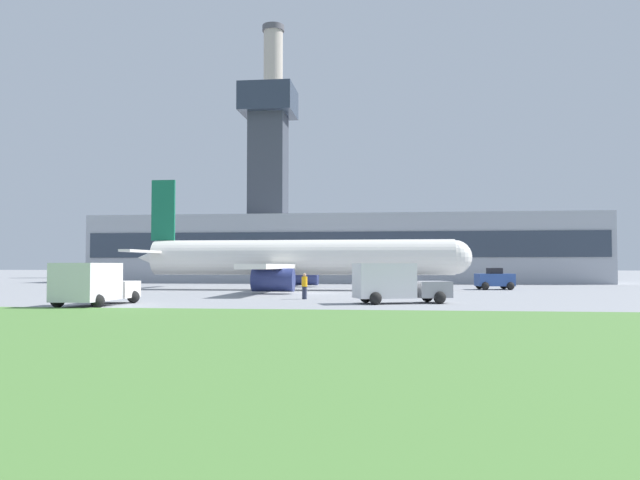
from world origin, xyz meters
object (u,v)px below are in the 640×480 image
(fuel_truck, at_px, (94,285))
(airplane, at_px, (296,259))
(ground_crew_person, at_px, (304,286))
(pushback_tug, at_px, (495,280))
(baggage_truck, at_px, (395,284))

(fuel_truck, bearing_deg, airplane, 71.52)
(ground_crew_person, bearing_deg, airplane, 101.19)
(pushback_tug, xyz_separation_m, baggage_truck, (-8.63, -20.54, 0.26))
(airplane, distance_m, pushback_tug, 17.37)
(airplane, distance_m, fuel_truck, 23.03)
(pushback_tug, relative_size, fuel_truck, 0.56)
(pushback_tug, bearing_deg, airplane, -171.07)
(fuel_truck, relative_size, ground_crew_person, 3.67)
(baggage_truck, distance_m, ground_crew_person, 6.76)
(airplane, bearing_deg, fuel_truck, -108.48)
(pushback_tug, distance_m, ground_crew_person, 22.07)
(baggage_truck, relative_size, ground_crew_person, 3.45)
(airplane, relative_size, ground_crew_person, 17.80)
(airplane, xyz_separation_m, fuel_truck, (-7.28, -21.79, -1.55))
(fuel_truck, bearing_deg, pushback_tug, 45.14)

